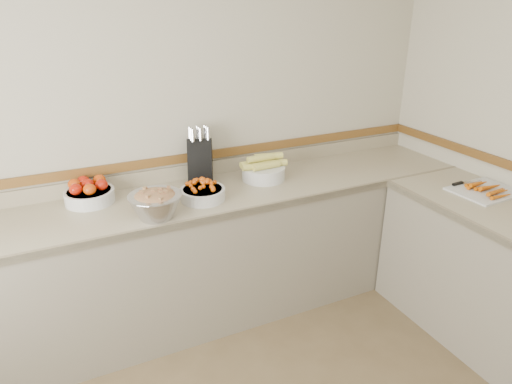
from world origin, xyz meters
name	(u,v)px	position (x,y,z in m)	size (l,w,h in m)	color
back_wall	(165,124)	(0.00, 2.00, 1.30)	(4.00, 4.00, 0.00)	#B0A991
counter_back	(188,259)	(0.00, 1.68, 0.45)	(4.00, 0.65, 1.08)	gray
knife_block	(200,159)	(0.19, 1.89, 1.06)	(0.22, 0.24, 0.39)	black
tomato_bowl	(89,193)	(-0.54, 1.86, 0.96)	(0.30, 0.30, 0.15)	silver
cherry_tomato_bowl	(203,192)	(0.10, 1.60, 0.95)	(0.28, 0.28, 0.16)	silver
corn_bowl	(263,170)	(0.60, 1.75, 0.97)	(0.33, 0.30, 0.18)	silver
rhubarb_bowl	(156,203)	(-0.22, 1.47, 0.99)	(0.30, 0.30, 0.17)	#B2B2BA
cutting_board	(486,190)	(1.79, 0.92, 0.92)	(0.43, 0.34, 0.06)	beige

